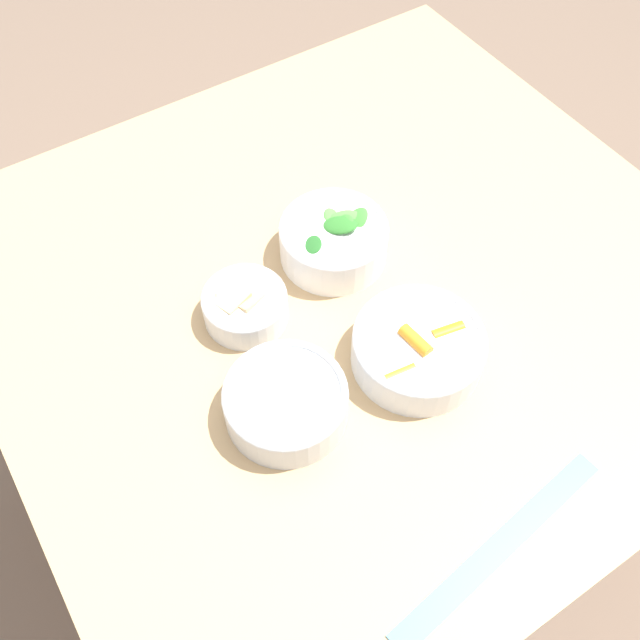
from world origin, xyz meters
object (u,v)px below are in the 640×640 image
Objects in this scene: bowl_cookies at (245,305)px; bowl_carrots at (418,348)px; ruler at (499,548)px; bowl_beans_hotdog at (286,402)px; bowl_greens at (332,240)px.

bowl_carrots is at bearing 129.93° from bowl_cookies.
ruler is (0.07, 0.24, -0.03)m from bowl_carrots.
bowl_beans_hotdog is 0.16m from bowl_cookies.
bowl_greens is at bearing -99.46° from ruler.
bowl_cookies is at bearing 9.80° from bowl_greens.
bowl_beans_hotdog is at bearing -8.09° from bowl_carrots.
bowl_greens is at bearing -91.43° from bowl_carrots.
bowl_greens is (-0.01, -0.21, 0.00)m from bowl_carrots.
bowl_carrots reaches higher than bowl_cookies.
bowl_cookies is at bearing -50.07° from bowl_carrots.
bowl_carrots is 0.18m from bowl_beans_hotdog.
bowl_greens is at bearing -170.20° from bowl_cookies.
bowl_beans_hotdog is 0.29m from ruler.
bowl_cookies is at bearing -100.94° from bowl_beans_hotdog.
bowl_cookies is (-0.03, -0.15, -0.00)m from bowl_beans_hotdog.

